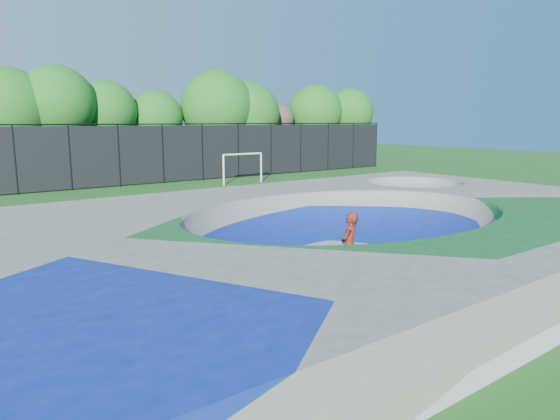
{
  "coord_description": "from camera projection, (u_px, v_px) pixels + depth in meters",
  "views": [
    {
      "loc": [
        -10.85,
        -10.97,
        4.23
      ],
      "look_at": [
        -0.47,
        3.0,
        1.1
      ],
      "focal_mm": 32.0,
      "sensor_mm": 36.0,
      "label": 1
    }
  ],
  "objects": [
    {
      "name": "ground",
      "position": [
        348.0,
        256.0,
        15.79
      ],
      "size": [
        120.0,
        120.0,
        0.0
      ],
      "primitive_type": "plane",
      "color": "#1A5116",
      "rests_on": "ground"
    },
    {
      "name": "skate_deck",
      "position": [
        349.0,
        233.0,
        15.65
      ],
      "size": [
        22.0,
        14.0,
        1.5
      ],
      "primitive_type": "cube",
      "color": "gray",
      "rests_on": "ground"
    },
    {
      "name": "skater",
      "position": [
        349.0,
        246.0,
        13.42
      ],
      "size": [
        0.78,
        0.67,
        1.82
      ],
      "primitive_type": "imported",
      "rotation": [
        0.0,
        0.0,
        3.56
      ],
      "color": "red",
      "rests_on": "ground"
    },
    {
      "name": "skateboard",
      "position": [
        349.0,
        277.0,
        13.58
      ],
      "size": [
        0.8,
        0.52,
        0.05
      ],
      "primitive_type": "cube",
      "rotation": [
        0.0,
        0.0,
        0.43
      ],
      "color": "black",
      "rests_on": "ground"
    },
    {
      "name": "soccer_goal",
      "position": [
        243.0,
        163.0,
        33.71
      ],
      "size": [
        3.12,
        0.12,
        2.06
      ],
      "color": "white",
      "rests_on": "ground"
    },
    {
      "name": "fence",
      "position": [
        119.0,
        154.0,
        32.01
      ],
      "size": [
        48.09,
        0.09,
        4.04
      ],
      "color": "black",
      "rests_on": "ground"
    },
    {
      "name": "treeline",
      "position": [
        89.0,
        109.0,
        35.12
      ],
      "size": [
        52.93,
        6.89,
        8.27
      ],
      "color": "#432C21",
      "rests_on": "ground"
    }
  ]
}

